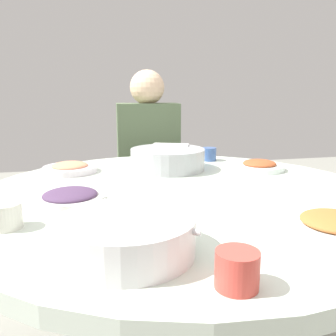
# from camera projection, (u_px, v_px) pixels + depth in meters

# --- Properties ---
(round_dining_table) EXTENTS (1.32, 1.32, 0.75)m
(round_dining_table) POSITION_uv_depth(u_px,v_px,m) (180.00, 217.00, 1.14)
(round_dining_table) COLOR #99999E
(round_dining_table) RESTS_ON ground
(rice_bowl) EXTENTS (0.30, 0.30, 0.09)m
(rice_bowl) POSITION_uv_depth(u_px,v_px,m) (168.00, 159.00, 1.43)
(rice_bowl) COLOR #B2B5BA
(rice_bowl) RESTS_ON round_dining_table
(soup_bowl) EXTENTS (0.26, 0.26, 0.07)m
(soup_bowl) POSITION_uv_depth(u_px,v_px,m) (128.00, 236.00, 0.68)
(soup_bowl) COLOR white
(soup_bowl) RESTS_ON round_dining_table
(dish_tofu_braise) EXTENTS (0.22, 0.22, 0.04)m
(dish_tofu_braise) POSITION_uv_depth(u_px,v_px,m) (336.00, 224.00, 0.80)
(dish_tofu_braise) COLOR white
(dish_tofu_braise) RESTS_ON round_dining_table
(dish_shrimp) EXTENTS (0.21, 0.21, 0.04)m
(dish_shrimp) POSITION_uv_depth(u_px,v_px,m) (70.00, 168.00, 1.39)
(dish_shrimp) COLOR silver
(dish_shrimp) RESTS_ON round_dining_table
(dish_stirfry) EXTENTS (0.20, 0.20, 0.04)m
(dish_stirfry) POSITION_uv_depth(u_px,v_px,m) (259.00, 166.00, 1.43)
(dish_stirfry) COLOR white
(dish_stirfry) RESTS_ON round_dining_table
(dish_eggplant) EXTENTS (0.19, 0.19, 0.04)m
(dish_eggplant) POSITION_uv_depth(u_px,v_px,m) (70.00, 198.00, 0.99)
(dish_eggplant) COLOR silver
(dish_eggplant) RESTS_ON round_dining_table
(tea_cup_near) EXTENTS (0.07, 0.07, 0.06)m
(tea_cup_near) POSITION_uv_depth(u_px,v_px,m) (6.00, 216.00, 0.81)
(tea_cup_near) COLOR silver
(tea_cup_near) RESTS_ON round_dining_table
(tea_cup_far) EXTENTS (0.06, 0.06, 0.06)m
(tea_cup_far) POSITION_uv_depth(u_px,v_px,m) (209.00, 154.00, 1.62)
(tea_cup_far) COLOR #3C5C99
(tea_cup_far) RESTS_ON round_dining_table
(tea_cup_side) EXTENTS (0.07, 0.07, 0.06)m
(tea_cup_side) POSITION_uv_depth(u_px,v_px,m) (237.00, 269.00, 0.56)
(tea_cup_side) COLOR #CD4339
(tea_cup_side) RESTS_ON round_dining_table
(stool_for_diner_left) EXTENTS (0.33, 0.33, 0.42)m
(stool_for_diner_left) POSITION_uv_depth(u_px,v_px,m) (149.00, 237.00, 2.11)
(stool_for_diner_left) COLOR brown
(stool_for_diner_left) RESTS_ON ground
(diner_left) EXTENTS (0.36, 0.35, 0.76)m
(diner_left) POSITION_uv_depth(u_px,v_px,m) (148.00, 150.00, 2.00)
(diner_left) COLOR #2D333D
(diner_left) RESTS_ON stool_for_diner_left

